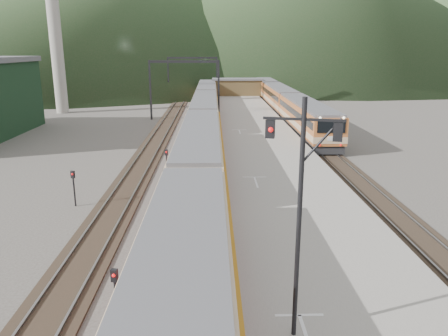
{
  "coord_description": "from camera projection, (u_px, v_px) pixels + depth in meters",
  "views": [
    {
      "loc": [
        1.01,
        -5.28,
        9.45
      ],
      "look_at": [
        1.7,
        21.95,
        2.0
      ],
      "focal_mm": 35.0,
      "sensor_mm": 36.0,
      "label": 1
    }
  ],
  "objects": [
    {
      "name": "track_main",
      "position": [
        204.0,
        141.0,
        46.11
      ],
      "size": [
        2.6,
        200.0,
        0.23
      ],
      "color": "black",
      "rests_on": "ground"
    },
    {
      "name": "track_far",
      "position": [
        156.0,
        141.0,
        45.99
      ],
      "size": [
        2.6,
        200.0,
        0.23
      ],
      "color": "black",
      "rests_on": "ground"
    },
    {
      "name": "track_second",
      "position": [
        312.0,
        140.0,
        46.39
      ],
      "size": [
        2.6,
        200.0,
        0.23
      ],
      "color": "black",
      "rests_on": "ground"
    },
    {
      "name": "platform",
      "position": [
        258.0,
        140.0,
        44.2
      ],
      "size": [
        8.0,
        100.0,
        1.0
      ],
      "primitive_type": "cube",
      "color": "gray",
      "rests_on": "ground"
    },
    {
      "name": "gantry_near",
      "position": [
        184.0,
        78.0,
        59.05
      ],
      "size": [
        9.55,
        0.25,
        8.0
      ],
      "color": "black",
      "rests_on": "ground"
    },
    {
      "name": "gantry_far",
      "position": [
        192.0,
        70.0,
        83.15
      ],
      "size": [
        9.55,
        0.25,
        8.0
      ],
      "color": "black",
      "rests_on": "ground"
    },
    {
      "name": "smokestack",
      "position": [
        53.0,
        9.0,
        62.84
      ],
      "size": [
        1.8,
        1.8,
        30.0
      ],
      "primitive_type": "cylinder",
      "color": "#9E998E",
      "rests_on": "ground"
    },
    {
      "name": "station_shed",
      "position": [
        237.0,
        87.0,
        82.23
      ],
      "size": [
        9.4,
        4.4,
        3.1
      ],
      "color": "brown",
      "rests_on": "platform"
    },
    {
      "name": "hill_c",
      "position": [
        443.0,
        15.0,
        206.14
      ],
      "size": [
        160.0,
        160.0,
        50.0
      ],
      "primitive_type": "cone",
      "color": "#2B4E26",
      "rests_on": "ground"
    },
    {
      "name": "main_train",
      "position": [
        203.0,
        126.0,
        43.04
      ],
      "size": [
        3.1,
        84.93,
        3.79
      ],
      "color": "tan",
      "rests_on": "track_main"
    },
    {
      "name": "second_train",
      "position": [
        279.0,
        97.0,
        69.23
      ],
      "size": [
        3.08,
        63.07,
        3.76
      ],
      "color": "#B1612E",
      "rests_on": "track_second"
    },
    {
      "name": "signal_mast",
      "position": [
        300.0,
        198.0,
        12.23
      ],
      "size": [
        2.14,
        0.72,
        7.23
      ],
      "color": "black",
      "rests_on": "platform"
    },
    {
      "name": "short_signal_a",
      "position": [
        116.0,
        291.0,
        14.91
      ],
      "size": [
        0.25,
        0.2,
        2.27
      ],
      "color": "black",
      "rests_on": "ground"
    },
    {
      "name": "short_signal_b",
      "position": [
        167.0,
        160.0,
        32.44
      ],
      "size": [
        0.25,
        0.21,
        2.27
      ],
      "color": "black",
      "rests_on": "ground"
    },
    {
      "name": "short_signal_c",
      "position": [
        74.0,
        184.0,
        26.76
      ],
      "size": [
        0.25,
        0.2,
        2.27
      ],
      "color": "black",
      "rests_on": "ground"
    }
  ]
}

